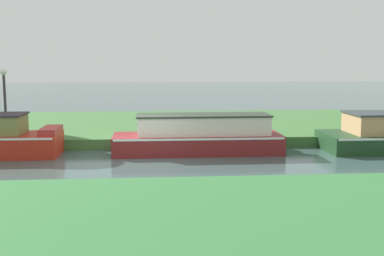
{
  "coord_description": "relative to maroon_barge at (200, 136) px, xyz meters",
  "views": [
    {
      "loc": [
        0.53,
        -15.71,
        3.25
      ],
      "look_at": [
        1.9,
        1.2,
        0.9
      ],
      "focal_mm": 45.31,
      "sensor_mm": 36.0,
      "label": 1
    }
  ],
  "objects": [
    {
      "name": "maroon_barge",
      "position": [
        0.0,
        0.0,
        0.0
      ],
      "size": [
        5.95,
        1.77,
        1.38
      ],
      "color": "maroon",
      "rests_on": "ground_plane"
    },
    {
      "name": "riverbank_far",
      "position": [
        -2.17,
        5.8,
        -0.4
      ],
      "size": [
        72.0,
        10.0,
        0.4
      ],
      "primitive_type": "cube",
      "color": "#3B6B34",
      "rests_on": "ground_plane"
    },
    {
      "name": "lamp_post",
      "position": [
        -7.27,
        2.02,
        1.43
      ],
      "size": [
        0.24,
        0.24,
        2.56
      ],
      "color": "#333338",
      "rests_on": "riverbank_far"
    },
    {
      "name": "ground_plane",
      "position": [
        -2.17,
        -1.2,
        -0.6
      ],
      "size": [
        120.0,
        120.0,
        0.0
      ],
      "primitive_type": "plane",
      "color": "#395251"
    },
    {
      "name": "forest_narrowboat",
      "position": [
        6.81,
        0.0,
        -0.03
      ],
      "size": [
        4.34,
        2.35,
        1.4
      ],
      "color": "#1C3D1F",
      "rests_on": "ground_plane"
    }
  ]
}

